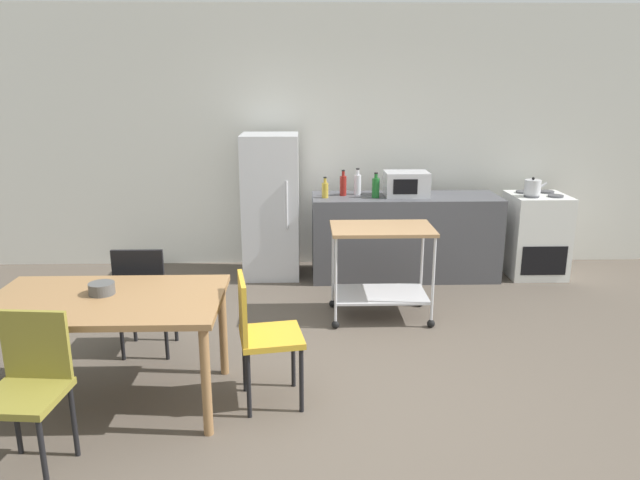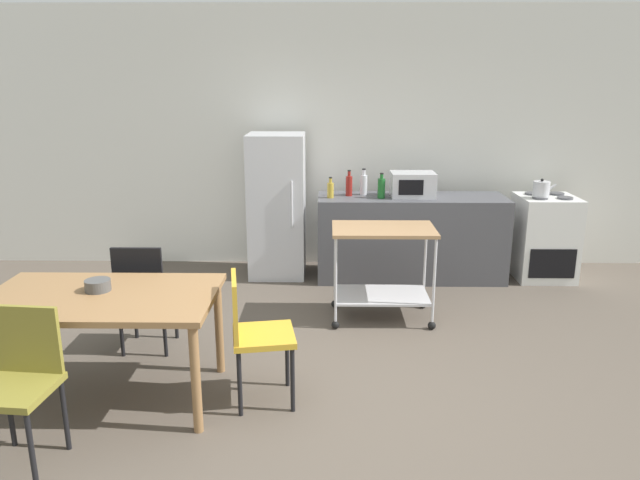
{
  "view_description": "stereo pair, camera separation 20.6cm",
  "coord_description": "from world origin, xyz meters",
  "px_view_note": "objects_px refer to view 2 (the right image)",
  "views": [
    {
      "loc": [
        -0.2,
        -3.59,
        2.11
      ],
      "look_at": [
        -0.06,
        1.2,
        0.8
      ],
      "focal_mm": 33.16,
      "sensor_mm": 36.0,
      "label": 1
    },
    {
      "loc": [
        0.01,
        -3.59,
        2.11
      ],
      "look_at": [
        -0.06,
        1.2,
        0.8
      ],
      "focal_mm": 33.16,
      "sensor_mm": 36.0,
      "label": 2
    }
  ],
  "objects_px": {
    "chair_black": "(144,289)",
    "bottle_hot_sauce": "(364,184)",
    "stove_oven": "(544,237)",
    "fruit_bowl": "(98,285)",
    "chair_olive": "(20,377)",
    "kettle": "(541,189)",
    "chair_mustard": "(254,330)",
    "refrigerator": "(277,206)",
    "bottle_wine": "(349,185)",
    "bottle_vinegar": "(330,190)",
    "kitchen_cart": "(383,258)",
    "dining_table": "(101,306)",
    "bottle_soy_sauce": "(381,188)",
    "microwave": "(413,185)"
  },
  "relations": [
    {
      "from": "chair_black",
      "to": "microwave",
      "type": "relative_size",
      "value": 1.93
    },
    {
      "from": "dining_table",
      "to": "bottle_hot_sauce",
      "type": "xyz_separation_m",
      "value": [
        1.87,
        2.69,
        0.35
      ]
    },
    {
      "from": "kitchen_cart",
      "to": "refrigerator",
      "type": "bearing_deg",
      "value": 129.58
    },
    {
      "from": "chair_black",
      "to": "stove_oven",
      "type": "relative_size",
      "value": 0.97
    },
    {
      "from": "stove_oven",
      "to": "dining_table",
      "type": "bearing_deg",
      "value": -145.73
    },
    {
      "from": "refrigerator",
      "to": "kitchen_cart",
      "type": "distance_m",
      "value": 1.65
    },
    {
      "from": "microwave",
      "to": "kettle",
      "type": "relative_size",
      "value": 1.92
    },
    {
      "from": "bottle_soy_sauce",
      "to": "bottle_vinegar",
      "type": "bearing_deg",
      "value": 179.67
    },
    {
      "from": "chair_olive",
      "to": "kitchen_cart",
      "type": "xyz_separation_m",
      "value": [
        2.19,
        2.1,
        0.05
      ]
    },
    {
      "from": "chair_black",
      "to": "fruit_bowl",
      "type": "bearing_deg",
      "value": 82.7
    },
    {
      "from": "stove_oven",
      "to": "fruit_bowl",
      "type": "distance_m",
      "value": 4.64
    },
    {
      "from": "fruit_bowl",
      "to": "kettle",
      "type": "height_order",
      "value": "kettle"
    },
    {
      "from": "chair_olive",
      "to": "refrigerator",
      "type": "xyz_separation_m",
      "value": [
        1.15,
        3.36,
        0.26
      ]
    },
    {
      "from": "kitchen_cart",
      "to": "bottle_soy_sauce",
      "type": "height_order",
      "value": "bottle_soy_sauce"
    },
    {
      "from": "bottle_vinegar",
      "to": "bottle_wine",
      "type": "bearing_deg",
      "value": 30.75
    },
    {
      "from": "chair_black",
      "to": "refrigerator",
      "type": "xyz_separation_m",
      "value": [
        0.88,
        1.96,
        0.26
      ]
    },
    {
      "from": "chair_olive",
      "to": "bottle_vinegar",
      "type": "bearing_deg",
      "value": 66.65
    },
    {
      "from": "dining_table",
      "to": "kitchen_cart",
      "type": "xyz_separation_m",
      "value": [
        1.97,
        1.43,
        -0.1
      ]
    },
    {
      "from": "kitchen_cart",
      "to": "kettle",
      "type": "relative_size",
      "value": 3.8
    },
    {
      "from": "bottle_soy_sauce",
      "to": "dining_table",
      "type": "bearing_deg",
      "value": -129.14
    },
    {
      "from": "chair_mustard",
      "to": "bottle_vinegar",
      "type": "height_order",
      "value": "bottle_vinegar"
    },
    {
      "from": "bottle_wine",
      "to": "refrigerator",
      "type": "bearing_deg",
      "value": 175.66
    },
    {
      "from": "bottle_wine",
      "to": "bottle_hot_sauce",
      "type": "relative_size",
      "value": 0.97
    },
    {
      "from": "chair_olive",
      "to": "refrigerator",
      "type": "distance_m",
      "value": 3.56
    },
    {
      "from": "chair_mustard",
      "to": "kettle",
      "type": "height_order",
      "value": "kettle"
    },
    {
      "from": "bottle_wine",
      "to": "kettle",
      "type": "relative_size",
      "value": 1.15
    },
    {
      "from": "chair_black",
      "to": "refrigerator",
      "type": "height_order",
      "value": "refrigerator"
    },
    {
      "from": "stove_oven",
      "to": "kitchen_cart",
      "type": "xyz_separation_m",
      "value": [
        -1.86,
        -1.18,
        0.12
      ]
    },
    {
      "from": "bottle_vinegar",
      "to": "kitchen_cart",
      "type": "bearing_deg",
      "value": -66.85
    },
    {
      "from": "kitchen_cart",
      "to": "bottle_vinegar",
      "type": "height_order",
      "value": "bottle_vinegar"
    },
    {
      "from": "chair_mustard",
      "to": "dining_table",
      "type": "bearing_deg",
      "value": 78.88
    },
    {
      "from": "chair_mustard",
      "to": "chair_black",
      "type": "bearing_deg",
      "value": 41.77
    },
    {
      "from": "bottle_hot_sauce",
      "to": "kettle",
      "type": "distance_m",
      "value": 1.85
    },
    {
      "from": "stove_oven",
      "to": "fruit_bowl",
      "type": "relative_size",
      "value": 5.5
    },
    {
      "from": "bottle_wine",
      "to": "bottle_hot_sauce",
      "type": "distance_m",
      "value": 0.17
    },
    {
      "from": "chair_black",
      "to": "bottle_hot_sauce",
      "type": "height_order",
      "value": "bottle_hot_sauce"
    },
    {
      "from": "bottle_hot_sauce",
      "to": "chair_olive",
      "type": "bearing_deg",
      "value": -121.79
    },
    {
      "from": "bottle_wine",
      "to": "fruit_bowl",
      "type": "bearing_deg",
      "value": -124.33
    },
    {
      "from": "bottle_soy_sauce",
      "to": "bottle_hot_sauce",
      "type": "bearing_deg",
      "value": 134.25
    },
    {
      "from": "chair_mustard",
      "to": "chair_olive",
      "type": "distance_m",
      "value": 1.38
    },
    {
      "from": "chair_olive",
      "to": "stove_oven",
      "type": "height_order",
      "value": "stove_oven"
    },
    {
      "from": "fruit_bowl",
      "to": "kettle",
      "type": "bearing_deg",
      "value": 33.02
    },
    {
      "from": "fruit_bowl",
      "to": "kettle",
      "type": "relative_size",
      "value": 0.7
    },
    {
      "from": "refrigerator",
      "to": "fruit_bowl",
      "type": "xyz_separation_m",
      "value": [
        -0.97,
        -2.62,
        0.01
      ]
    },
    {
      "from": "chair_black",
      "to": "bottle_soy_sauce",
      "type": "bearing_deg",
      "value": -138.3
    },
    {
      "from": "dining_table",
      "to": "microwave",
      "type": "bearing_deg",
      "value": 47.39
    },
    {
      "from": "chair_olive",
      "to": "bottle_hot_sauce",
      "type": "distance_m",
      "value": 3.99
    },
    {
      "from": "chair_black",
      "to": "stove_oven",
      "type": "xyz_separation_m",
      "value": [
        3.78,
        1.88,
        -0.07
      ]
    },
    {
      "from": "chair_black",
      "to": "bottle_wine",
      "type": "bearing_deg",
      "value": -131.17
    },
    {
      "from": "stove_oven",
      "to": "bottle_soy_sauce",
      "type": "relative_size",
      "value": 3.48
    }
  ]
}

